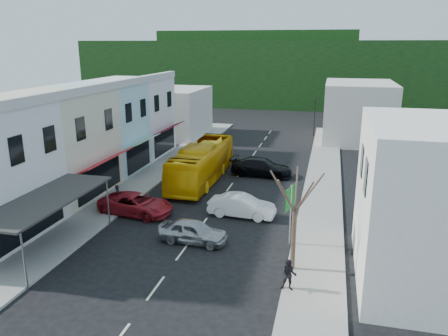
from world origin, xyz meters
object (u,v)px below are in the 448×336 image
bus (202,164)px  street_tree (295,212)px  car_silver (193,231)px  car_white (242,207)px  car_red (136,204)px  direction_sign (290,216)px  traffic_signal (315,117)px  pedestrian_right (289,274)px  pedestrian_left (118,195)px

bus → street_tree: bearing=-56.8°
car_silver → car_white: 5.11m
car_red → direction_sign: 11.19m
street_tree → car_red: bearing=154.3°
street_tree → traffic_signal: size_ratio=1.34×
pedestrian_right → direction_sign: (-0.46, 5.02, 0.89)m
car_silver → direction_sign: direction_sign is taller
bus → traffic_signal: 23.40m
direction_sign → bus: bearing=142.6°
pedestrian_left → pedestrian_right: (13.05, -8.36, 0.00)m
traffic_signal → pedestrian_left: bearing=71.0°
car_white → street_tree: bearing=-145.4°
pedestrian_right → traffic_signal: bearing=91.6°
car_silver → car_white: bearing=-19.6°
car_white → traffic_signal: traffic_signal is taller
car_red → car_silver: bearing=-115.0°
car_white → pedestrian_left: 9.01m
car_red → traffic_signal: (10.81, 30.19, 1.76)m
pedestrian_right → car_white: bearing=115.5°
street_tree → traffic_signal: 35.63m
car_red → traffic_signal: size_ratio=0.94×
car_red → traffic_signal: bearing=-11.8°
bus → car_white: bus is taller
bus → traffic_signal: bearing=68.9°
bus → pedestrian_left: (-4.06, -7.59, -0.55)m
street_tree → traffic_signal: street_tree is taller
car_silver → car_red: bearing=60.7°
bus → car_white: size_ratio=2.64×
car_red → street_tree: street_tree is taller
car_red → pedestrian_right: 13.59m
bus → car_silver: size_ratio=2.64×
bus → car_white: (4.93, -7.08, -0.85)m
car_red → street_tree: (11.30, -5.43, 2.59)m
pedestrian_left → pedestrian_right: size_ratio=1.00×
car_silver → pedestrian_left: size_ratio=2.59×
pedestrian_right → street_tree: street_tree is taller
bus → pedestrian_right: size_ratio=6.82×
pedestrian_left → traffic_signal: bearing=-47.2°
street_tree → pedestrian_left: bearing=154.4°
car_silver → direction_sign: (5.62, 0.85, 1.19)m
bus → street_tree: 16.59m
car_silver → pedestrian_left: pedestrian_left is taller
direction_sign → street_tree: (0.46, -2.90, 1.40)m
pedestrian_left → traffic_signal: (12.56, 29.38, 1.46)m
car_silver → direction_sign: 5.80m
car_silver → pedestrian_left: (-6.97, 4.19, 0.30)m
traffic_signal → street_tree: bearing=95.0°
pedestrian_left → direction_sign: direction_sign is taller
pedestrian_left → car_silver: bearing=-145.0°
direction_sign → traffic_signal: 32.72m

